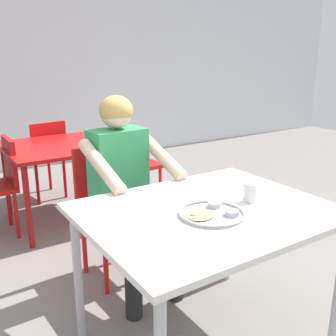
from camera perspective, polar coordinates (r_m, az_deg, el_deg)
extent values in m
cube|color=silver|center=(5.43, -22.39, 17.59)|extent=(12.00, 0.12, 3.40)
cube|color=silver|center=(1.86, 5.79, -6.42)|extent=(1.15, 0.92, 0.03)
cylinder|color=#B2B2B7|center=(2.12, -13.12, -15.25)|extent=(0.04, 0.04, 0.73)
cylinder|color=#B2B2B7|center=(2.60, 8.94, -8.88)|extent=(0.04, 0.04, 0.73)
cylinder|color=#B7BABF|center=(1.78, 6.40, -6.88)|extent=(0.30, 0.30, 0.01)
torus|color=#B7BABF|center=(1.77, 6.41, -6.55)|extent=(0.30, 0.30, 0.01)
cylinder|color=#B2B5BA|center=(1.77, 9.39, -6.56)|extent=(0.07, 0.07, 0.02)
cylinder|color=#B77F23|center=(1.77, 9.40, -6.42)|extent=(0.06, 0.06, 0.01)
cylinder|color=#B2B5BA|center=(1.86, 6.86, -5.38)|extent=(0.07, 0.07, 0.02)
cylinder|color=#9E4714|center=(1.85, 6.87, -5.25)|extent=(0.06, 0.06, 0.01)
ellipsoid|color=tan|center=(1.74, 5.05, -7.00)|extent=(0.16, 0.12, 0.01)
ellipsoid|color=tan|center=(1.75, 4.75, -6.62)|extent=(0.11, 0.08, 0.01)
cylinder|color=silver|center=(1.95, 12.11, -3.59)|extent=(0.07, 0.07, 0.10)
cylinder|color=#593319|center=(1.94, 12.16, -2.79)|extent=(0.06, 0.06, 0.02)
cube|color=red|center=(2.61, -7.56, -7.06)|extent=(0.45, 0.42, 0.04)
cube|color=red|center=(2.68, -9.64, -1.14)|extent=(0.41, 0.06, 0.44)
cylinder|color=red|center=(2.66, -2.37, -11.77)|extent=(0.03, 0.03, 0.42)
cylinder|color=red|center=(2.51, -9.14, -13.84)|extent=(0.03, 0.03, 0.42)
cylinder|color=red|center=(2.90, -5.88, -9.39)|extent=(0.03, 0.03, 0.42)
cylinder|color=red|center=(2.76, -12.21, -11.09)|extent=(0.03, 0.03, 0.42)
cylinder|color=black|center=(2.43, 1.10, -14.18)|extent=(0.10, 0.10, 0.45)
cylinder|color=black|center=(2.46, -1.73, -6.92)|extent=(0.14, 0.41, 0.12)
cylinder|color=black|center=(2.29, -5.12, -16.39)|extent=(0.10, 0.10, 0.45)
cylinder|color=black|center=(2.32, -7.90, -8.59)|extent=(0.14, 0.41, 0.12)
cube|color=#339959|center=(2.45, -7.33, -0.45)|extent=(0.35, 0.22, 0.53)
cylinder|color=beige|center=(2.38, -0.99, 1.85)|extent=(0.10, 0.46, 0.25)
cylinder|color=beige|center=(2.18, -9.80, 0.25)|extent=(0.10, 0.46, 0.25)
sphere|color=beige|center=(2.38, -7.65, 8.07)|extent=(0.19, 0.19, 0.19)
ellipsoid|color=tan|center=(2.37, -7.66, 8.41)|extent=(0.21, 0.20, 0.18)
cube|color=#B71414|center=(3.54, -15.41, 3.17)|extent=(0.96, 0.92, 0.03)
cylinder|color=maroon|center=(3.17, -19.88, -5.46)|extent=(0.04, 0.04, 0.68)
cylinder|color=maroon|center=(3.43, -6.19, -2.90)|extent=(0.04, 0.04, 0.68)
cylinder|color=maroon|center=(3.92, -22.71, -1.68)|extent=(0.04, 0.04, 0.68)
cylinder|color=maroon|center=(4.13, -11.28, 0.18)|extent=(0.04, 0.04, 0.68)
cube|color=#B01513|center=(3.44, -22.26, 0.99)|extent=(0.04, 0.37, 0.38)
cylinder|color=#B01513|center=(3.42, -21.40, -6.55)|extent=(0.03, 0.03, 0.40)
cylinder|color=#B01513|center=(3.71, -22.42, -4.92)|extent=(0.03, 0.03, 0.40)
cube|color=red|center=(3.87, -4.59, 0.51)|extent=(0.44, 0.45, 0.04)
cube|color=red|center=(3.72, -7.06, 3.15)|extent=(0.07, 0.40, 0.39)
cylinder|color=red|center=(4.15, -3.94, -1.50)|extent=(0.03, 0.03, 0.40)
cylinder|color=red|center=(3.89, -1.15, -2.68)|extent=(0.03, 0.03, 0.40)
cylinder|color=red|center=(3.99, -7.80, -2.36)|extent=(0.03, 0.03, 0.40)
cylinder|color=red|center=(3.72, -5.16, -3.67)|extent=(0.03, 0.03, 0.40)
cube|color=red|center=(4.26, -18.10, 1.68)|extent=(0.45, 0.49, 0.04)
cube|color=red|center=(4.04, -17.13, 3.90)|extent=(0.37, 0.10, 0.36)
cylinder|color=red|center=(4.42, -20.58, -1.21)|extent=(0.03, 0.03, 0.43)
cylinder|color=red|center=(4.53, -17.06, -0.45)|extent=(0.03, 0.03, 0.43)
cylinder|color=red|center=(4.11, -18.68, -2.28)|extent=(0.03, 0.03, 0.43)
cylinder|color=red|center=(4.23, -14.97, -1.43)|extent=(0.03, 0.03, 0.43)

